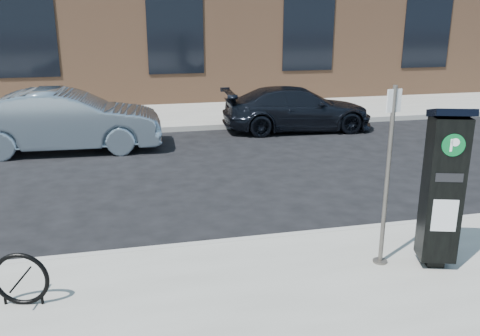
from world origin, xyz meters
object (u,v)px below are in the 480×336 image
object	(u,v)px
parking_kiosk	(443,187)
bike_rack	(21,279)
car_dark	(297,109)
sign_pole	(387,179)
car_silver	(66,121)

from	to	relation	value
parking_kiosk	bike_rack	bearing A→B (deg)	-164.98
car_dark	sign_pole	bearing A→B (deg)	171.58
bike_rack	car_silver	bearing A→B (deg)	104.07
parking_kiosk	car_dark	xyz separation A→B (m)	(1.19, 8.76, -0.59)
parking_kiosk	car_dark	world-z (taller)	parking_kiosk
sign_pole	car_silver	xyz separation A→B (m)	(-4.57, 7.60, -0.54)
car_silver	car_dark	size ratio (longest dim) A/B	1.06
car_dark	bike_rack	bearing A→B (deg)	147.54
bike_rack	parking_kiosk	bearing A→B (deg)	10.49
car_silver	bike_rack	bearing A→B (deg)	-175.89
sign_pole	car_dark	xyz separation A→B (m)	(1.84, 8.55, -0.67)
car_silver	car_dark	distance (m)	6.48
sign_pole	car_dark	distance (m)	8.77
parking_kiosk	bike_rack	distance (m)	5.13
parking_kiosk	car_silver	bearing A→B (deg)	141.18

